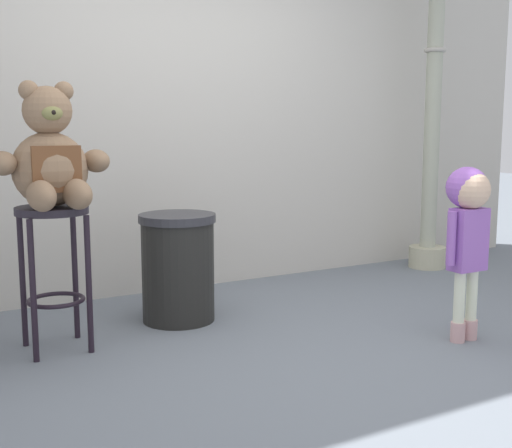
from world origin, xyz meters
TOP-DOWN VIEW (x-y plane):
  - ground_plane at (0.00, 0.00)m, footprint 24.00×24.00m
  - building_wall at (0.00, 1.90)m, footprint 6.94×0.30m
  - bar_stool_with_teddy at (-1.08, 0.82)m, footprint 0.38×0.38m
  - teddy_bear at (-1.08, 0.79)m, footprint 0.62×0.55m
  - child_walking at (0.97, -0.16)m, footprint 0.31×0.25m
  - trash_bin at (-0.29, 1.00)m, footprint 0.48×0.48m
  - lamppost at (2.19, 1.39)m, footprint 0.31×0.31m

SIDE VIEW (x-z plane):
  - ground_plane at x=0.00m, z-range 0.00..0.00m
  - trash_bin at x=-0.29m, z-range 0.00..0.68m
  - bar_stool_with_teddy at x=-1.08m, z-range 0.17..0.95m
  - child_walking at x=0.97m, z-range 0.22..1.21m
  - teddy_bear at x=-1.08m, z-range 0.70..1.36m
  - lamppost at x=2.19m, z-range -0.30..2.87m
  - building_wall at x=0.00m, z-range 0.00..3.99m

